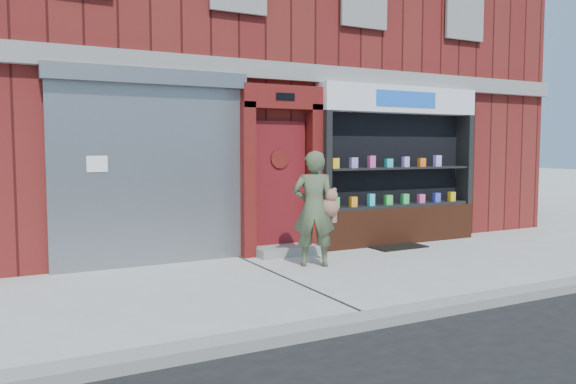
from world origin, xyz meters
TOP-DOWN VIEW (x-y plane):
  - ground at (0.00, 0.00)m, footprint 80.00×80.00m
  - curb at (0.00, -2.15)m, footprint 60.00×0.30m
  - building at (-0.00, 5.99)m, footprint 12.00×8.16m
  - shutter_bay at (-3.00, 1.93)m, footprint 3.10×0.30m
  - red_door_bay at (-0.75, 1.86)m, footprint 1.52×0.58m
  - pharmacy_bay at (1.75, 1.81)m, footprint 3.50×0.41m
  - woman at (-0.77, 0.69)m, footprint 0.80×0.69m
  - doormat at (1.41, 1.46)m, footprint 1.05×0.74m

SIDE VIEW (x-z plane):
  - ground at x=0.00m, z-range 0.00..0.00m
  - doormat at x=1.41m, z-range 0.00..0.03m
  - curb at x=0.00m, z-range 0.00..0.12m
  - woman at x=-0.77m, z-range 0.00..1.80m
  - pharmacy_bay at x=1.75m, z-range -0.13..2.87m
  - red_door_bay at x=-0.75m, z-range 0.01..2.91m
  - shutter_bay at x=-3.00m, z-range 0.20..3.24m
  - building at x=0.00m, z-range 0.00..8.00m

